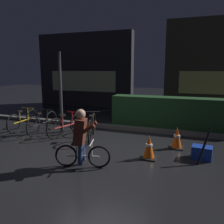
{
  "coord_description": "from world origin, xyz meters",
  "views": [
    {
      "loc": [
        2.33,
        -5.16,
        2.05
      ],
      "look_at": [
        0.2,
        0.6,
        0.9
      ],
      "focal_mm": 37.0,
      "sensor_mm": 36.0,
      "label": 1
    }
  ],
  "objects_px": {
    "parked_bike_left_mid": "(43,123)",
    "parked_bike_center_left": "(66,125)",
    "closed_umbrella": "(204,146)",
    "traffic_cone_near": "(149,147)",
    "cyclist": "(81,138)",
    "street_post": "(61,93)",
    "traffic_cone_far": "(177,138)",
    "blue_crate": "(202,153)",
    "parked_bike_leftmost": "(23,120)",
    "parked_bike_center_right": "(92,127)"
  },
  "relations": [
    {
      "from": "blue_crate",
      "to": "closed_umbrella",
      "type": "xyz_separation_m",
      "value": [
        0.03,
        -0.25,
        0.24
      ]
    },
    {
      "from": "street_post",
      "to": "parked_bike_leftmost",
      "type": "distance_m",
      "value": 1.7
    },
    {
      "from": "street_post",
      "to": "closed_umbrella",
      "type": "distance_m",
      "value": 4.58
    },
    {
      "from": "street_post",
      "to": "parked_bike_center_right",
      "type": "bearing_deg",
      "value": -13.66
    },
    {
      "from": "street_post",
      "to": "traffic_cone_far",
      "type": "height_order",
      "value": "street_post"
    },
    {
      "from": "parked_bike_left_mid",
      "to": "closed_umbrella",
      "type": "height_order",
      "value": "closed_umbrella"
    },
    {
      "from": "parked_bike_leftmost",
      "to": "parked_bike_center_right",
      "type": "height_order",
      "value": "parked_bike_center_right"
    },
    {
      "from": "parked_bike_center_left",
      "to": "closed_umbrella",
      "type": "distance_m",
      "value": 4.05
    },
    {
      "from": "blue_crate",
      "to": "parked_bike_center_right",
      "type": "bearing_deg",
      "value": 168.97
    },
    {
      "from": "parked_bike_leftmost",
      "to": "parked_bike_center_left",
      "type": "bearing_deg",
      "value": -95.19
    },
    {
      "from": "parked_bike_leftmost",
      "to": "traffic_cone_near",
      "type": "height_order",
      "value": "parked_bike_leftmost"
    },
    {
      "from": "parked_bike_leftmost",
      "to": "parked_bike_center_right",
      "type": "relative_size",
      "value": 0.98
    },
    {
      "from": "cyclist",
      "to": "traffic_cone_near",
      "type": "bearing_deg",
      "value": 22.21
    },
    {
      "from": "street_post",
      "to": "blue_crate",
      "type": "relative_size",
      "value": 5.87
    },
    {
      "from": "parked_bike_left_mid",
      "to": "parked_bike_center_right",
      "type": "xyz_separation_m",
      "value": [
        1.75,
        0.02,
        0.01
      ]
    },
    {
      "from": "parked_bike_left_mid",
      "to": "parked_bike_center_right",
      "type": "height_order",
      "value": "parked_bike_center_right"
    },
    {
      "from": "closed_umbrella",
      "to": "traffic_cone_near",
      "type": "bearing_deg",
      "value": 133.89
    },
    {
      "from": "parked_bike_center_right",
      "to": "closed_umbrella",
      "type": "relative_size",
      "value": 1.88
    },
    {
      "from": "blue_crate",
      "to": "cyclist",
      "type": "height_order",
      "value": "cyclist"
    },
    {
      "from": "parked_bike_left_mid",
      "to": "traffic_cone_near",
      "type": "distance_m",
      "value": 3.8
    },
    {
      "from": "parked_bike_leftmost",
      "to": "closed_umbrella",
      "type": "distance_m",
      "value": 5.79
    },
    {
      "from": "parked_bike_center_right",
      "to": "traffic_cone_near",
      "type": "bearing_deg",
      "value": -135.81
    },
    {
      "from": "parked_bike_left_mid",
      "to": "street_post",
      "type": "bearing_deg",
      "value": -58.83
    },
    {
      "from": "traffic_cone_far",
      "to": "blue_crate",
      "type": "relative_size",
      "value": 1.33
    },
    {
      "from": "street_post",
      "to": "traffic_cone_far",
      "type": "bearing_deg",
      "value": -5.31
    },
    {
      "from": "parked_bike_left_mid",
      "to": "parked_bike_center_left",
      "type": "bearing_deg",
      "value": -90.39
    },
    {
      "from": "parked_bike_leftmost",
      "to": "traffic_cone_far",
      "type": "xyz_separation_m",
      "value": [
        5.08,
        -0.12,
        -0.05
      ]
    },
    {
      "from": "parked_bike_leftmost",
      "to": "blue_crate",
      "type": "bearing_deg",
      "value": -98.95
    },
    {
      "from": "parked_bike_left_mid",
      "to": "parked_bike_leftmost",
      "type": "bearing_deg",
      "value": 82.71
    },
    {
      "from": "street_post",
      "to": "blue_crate",
      "type": "height_order",
      "value": "street_post"
    },
    {
      "from": "parked_bike_center_right",
      "to": "cyclist",
      "type": "xyz_separation_m",
      "value": [
        0.67,
        -1.95,
        0.28
      ]
    },
    {
      "from": "parked_bike_center_right",
      "to": "cyclist",
      "type": "relative_size",
      "value": 1.28
    },
    {
      "from": "parked_bike_left_mid",
      "to": "parked_bike_center_left",
      "type": "xyz_separation_m",
      "value": [
        0.88,
        0.01,
        -0.0
      ]
    },
    {
      "from": "parked_bike_center_right",
      "to": "blue_crate",
      "type": "height_order",
      "value": "parked_bike_center_right"
    },
    {
      "from": "street_post",
      "to": "blue_crate",
      "type": "xyz_separation_m",
      "value": [
        4.31,
        -0.9,
        -1.14
      ]
    },
    {
      "from": "blue_crate",
      "to": "traffic_cone_far",
      "type": "bearing_deg",
      "value": 137.65
    },
    {
      "from": "parked_bike_center_left",
      "to": "cyclist",
      "type": "height_order",
      "value": "cyclist"
    },
    {
      "from": "parked_bike_leftmost",
      "to": "blue_crate",
      "type": "height_order",
      "value": "parked_bike_leftmost"
    },
    {
      "from": "traffic_cone_far",
      "to": "closed_umbrella",
      "type": "bearing_deg",
      "value": -51.74
    },
    {
      "from": "traffic_cone_near",
      "to": "parked_bike_leftmost",
      "type": "bearing_deg",
      "value": 166.63
    },
    {
      "from": "traffic_cone_near",
      "to": "cyclist",
      "type": "distance_m",
      "value": 1.61
    },
    {
      "from": "street_post",
      "to": "parked_bike_left_mid",
      "type": "relative_size",
      "value": 1.62
    },
    {
      "from": "traffic_cone_far",
      "to": "street_post",
      "type": "bearing_deg",
      "value": 174.69
    },
    {
      "from": "parked_bike_center_right",
      "to": "cyclist",
      "type": "distance_m",
      "value": 2.08
    },
    {
      "from": "street_post",
      "to": "traffic_cone_near",
      "type": "relative_size",
      "value": 4.57
    },
    {
      "from": "traffic_cone_near",
      "to": "cyclist",
      "type": "height_order",
      "value": "cyclist"
    },
    {
      "from": "parked_bike_center_right",
      "to": "blue_crate",
      "type": "relative_size",
      "value": 3.63
    },
    {
      "from": "street_post",
      "to": "parked_bike_leftmost",
      "type": "relative_size",
      "value": 1.65
    },
    {
      "from": "street_post",
      "to": "traffic_cone_far",
      "type": "distance_m",
      "value": 3.85
    },
    {
      "from": "parked_bike_left_mid",
      "to": "traffic_cone_far",
      "type": "distance_m",
      "value": 4.22
    }
  ]
}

